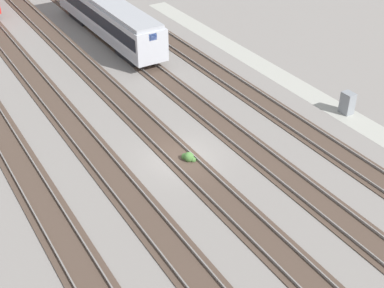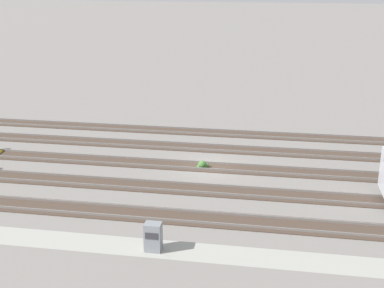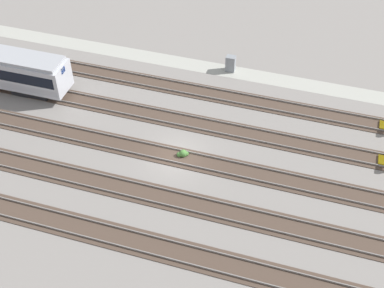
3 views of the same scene
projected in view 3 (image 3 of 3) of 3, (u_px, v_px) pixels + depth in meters
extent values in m
plane|color=gray|center=(177.00, 157.00, 43.14)|extent=(400.00, 400.00, 0.00)
cube|color=#9E9E93|center=(218.00, 69.00, 52.05)|extent=(54.00, 2.00, 0.01)
cube|color=#47382D|center=(207.00, 93.00, 49.27)|extent=(90.00, 2.23, 0.06)
cube|color=slate|center=(204.00, 97.00, 48.69)|extent=(90.00, 0.07, 0.15)
cube|color=slate|center=(209.00, 87.00, 49.69)|extent=(90.00, 0.07, 0.15)
cube|color=#47382D|center=(193.00, 123.00, 46.19)|extent=(90.00, 2.24, 0.06)
cube|color=slate|center=(190.00, 127.00, 45.62)|extent=(90.00, 0.07, 0.15)
cube|color=slate|center=(195.00, 117.00, 46.62)|extent=(90.00, 0.07, 0.15)
cube|color=#47382D|center=(177.00, 157.00, 43.12)|extent=(90.00, 2.24, 0.06)
cube|color=slate|center=(174.00, 162.00, 42.55)|extent=(90.00, 0.07, 0.15)
cube|color=slate|center=(179.00, 150.00, 43.55)|extent=(90.00, 0.07, 0.15)
cube|color=#47382D|center=(158.00, 196.00, 40.05)|extent=(90.00, 2.23, 0.06)
cube|color=slate|center=(155.00, 202.00, 39.48)|extent=(90.00, 0.07, 0.15)
cube|color=slate|center=(161.00, 188.00, 40.48)|extent=(90.00, 0.07, 0.15)
cube|color=#47382D|center=(137.00, 242.00, 36.98)|extent=(90.00, 2.23, 0.06)
cube|color=slate|center=(133.00, 249.00, 36.41)|extent=(90.00, 0.07, 0.15)
cube|color=slate|center=(140.00, 233.00, 37.41)|extent=(90.00, 0.07, 0.15)
cube|color=blue|center=(63.00, 70.00, 46.71)|extent=(0.08, 0.70, 0.56)
cube|color=black|center=(34.00, 88.00, 49.26)|extent=(3.61, 2.26, 0.70)
cube|color=gray|center=(231.00, 64.00, 51.37)|extent=(0.90, 0.70, 1.60)
cube|color=#333338|center=(232.00, 59.00, 51.46)|extent=(0.70, 0.04, 0.36)
sphere|color=#427033|center=(183.00, 153.00, 43.04)|extent=(0.64, 0.64, 0.64)
sphere|color=#427033|center=(179.00, 155.00, 43.09)|extent=(0.44, 0.44, 0.44)
sphere|color=#427033|center=(187.00, 154.00, 43.21)|extent=(0.36, 0.36, 0.36)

